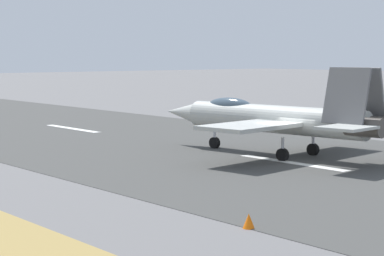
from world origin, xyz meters
TOP-DOWN VIEW (x-y plane):
  - ground_plane at (0.00, 0.00)m, footprint 400.00×400.00m
  - runway_strip at (-0.02, 0.00)m, footprint 240.00×26.00m
  - fighter_jet at (2.26, -1.49)m, footprint 17.55×13.60m
  - crew_person at (19.45, -10.23)m, footprint 0.49×0.57m
  - marker_cone_near at (-10.35, 12.92)m, footprint 0.44×0.44m

SIDE VIEW (x-z plane):
  - ground_plane at x=0.00m, z-range 0.00..0.00m
  - runway_strip at x=-0.02m, z-range 0.00..0.02m
  - marker_cone_near at x=-10.35m, z-range 0.00..0.55m
  - crew_person at x=19.45m, z-range 0.00..1.58m
  - fighter_jet at x=2.26m, z-range -0.42..5.11m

